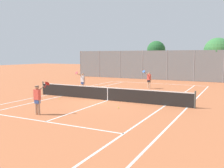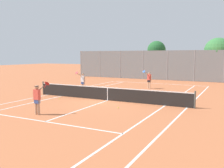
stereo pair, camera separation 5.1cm
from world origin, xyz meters
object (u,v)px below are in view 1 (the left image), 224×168
Objects in this scene: tree_behind_left at (156,51)px; player_near_side at (37,98)px; player_far_right at (149,79)px; tennis_net at (108,93)px; loose_tennis_ball_4 at (198,92)px; loose_tennis_ball_0 at (178,101)px; player_far_left at (83,81)px; loose_tennis_ball_2 at (118,108)px; tree_behind_right at (218,52)px; loose_tennis_ball_1 at (59,99)px; loose_tennis_ball_3 at (167,104)px.

player_near_side is at bearing -87.29° from tree_behind_left.
player_far_right is at bearing 81.59° from player_near_side.
tennis_net is 181.82× the size of loose_tennis_ball_4.
loose_tennis_ball_4 is (0.58, 5.27, 0.00)m from loose_tennis_ball_0.
player_near_side is at bearing -71.78° from player_far_left.
loose_tennis_ball_2 is at bearing -125.32° from loose_tennis_ball_0.
tree_behind_left is (-4.37, 21.64, 3.81)m from loose_tennis_ball_2.
player_far_right is 26.88× the size of loose_tennis_ball_4.
tree_behind_right is (1.30, 16.02, 3.55)m from loose_tennis_ball_0.
player_near_side is at bearing -117.32° from loose_tennis_ball_4.
tree_behind_left is at bearing 92.71° from player_near_side.
player_far_right is 26.88× the size of loose_tennis_ball_0.
tree_behind_left reaches higher than player_far_right.
player_far_right is 12.89m from tree_behind_left.
loose_tennis_ball_4 is at bearing 44.33° from loose_tennis_ball_1.
player_far_right is at bearing 42.16° from player_far_left.
player_far_right is 0.33× the size of tree_behind_right.
player_far_right is at bearing 65.68° from loose_tennis_ball_1.
loose_tennis_ball_1 is at bearing -115.81° from tree_behind_right.
player_near_side is at bearing -128.99° from loose_tennis_ball_0.
player_far_right is 9.61m from loose_tennis_ball_2.
tree_behind_right is at bearing -11.80° from tree_behind_left.
tree_behind_left is at bearing 109.35° from loose_tennis_ball_3.
tennis_net is at bearing 75.95° from player_near_side.
loose_tennis_ball_0 is 5.30m from loose_tennis_ball_4.
loose_tennis_ball_4 is (6.50, 12.59, -0.89)m from player_near_side.
player_far_right is at bearing -117.03° from tree_behind_right.
player_far_left is at bearing 162.36° from loose_tennis_ball_3.
tennis_net is 7.49m from player_far_right.
player_near_side is 9.45m from loose_tennis_ball_0.
loose_tennis_ball_3 is at bearing -95.57° from tree_behind_right.
player_far_left is (-2.84, 8.62, 0.00)m from player_near_side.
player_near_side is at bearing -98.41° from player_far_right.
tennis_net is 2.25× the size of tree_behind_right.
loose_tennis_ball_0 is (4.01, -5.61, -0.89)m from player_far_right.
player_near_side is at bearing -132.82° from loose_tennis_ball_3.
loose_tennis_ball_2 is 0.01× the size of tree_behind_right.
player_far_left reaches higher than loose_tennis_ball_3.
loose_tennis_ball_1 is at bearing -167.44° from loose_tennis_ball_3.
loose_tennis_ball_0 is at bearing -94.64° from tree_behind_right.
player_far_right is 6.95m from loose_tennis_ball_0.
tree_behind_left reaches higher than loose_tennis_ball_4.
tennis_net reaches higher than loose_tennis_ball_1.
tree_behind_left reaches higher than player_far_left.
loose_tennis_ball_1 is at bearing 114.89° from player_near_side.
tree_behind_right reaches higher than loose_tennis_ball_2.
loose_tennis_ball_1 is 1.00× the size of loose_tennis_ball_2.
tennis_net is 2.75m from loose_tennis_ball_2.
loose_tennis_ball_1 is 21.45m from tree_behind_right.
player_far_right is (4.75, 4.30, 0.00)m from player_far_left.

